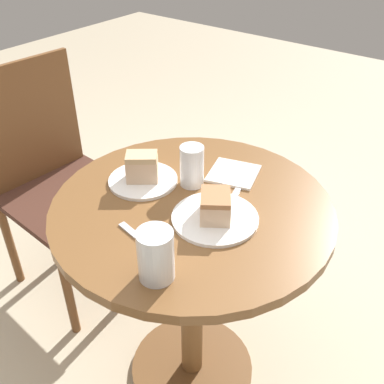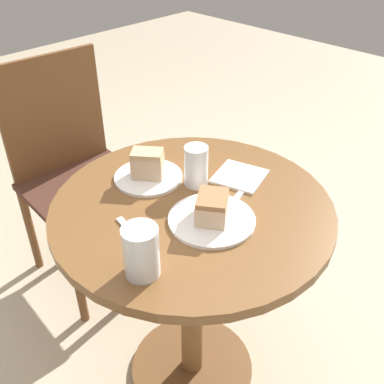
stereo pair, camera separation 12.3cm
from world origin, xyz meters
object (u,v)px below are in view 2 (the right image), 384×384
chair (78,171)px  glass_lemonade (196,168)px  plate_near (212,219)px  cake_slice_far (148,163)px  cake_slice_near (212,207)px  plate_far (149,177)px  glass_water (141,254)px

chair → glass_lemonade: (-0.01, -0.70, 0.32)m
plate_near → cake_slice_far: (0.02, 0.28, 0.05)m
cake_slice_near → plate_near: bearing=90.0°
chair → cake_slice_far: bearing=-94.1°
plate_near → glass_lemonade: bearing=57.3°
chair → cake_slice_near: chair is taller
chair → plate_far: chair is taller
cake_slice_far → chair: bearing=81.7°
cake_slice_near → glass_water: (-0.25, -0.01, 0.01)m
glass_lemonade → plate_far: bearing=121.6°
cake_slice_near → glass_water: size_ratio=0.97×
cake_slice_far → glass_water: size_ratio=0.87×
plate_far → chair: bearing=81.7°
glass_lemonade → glass_water: size_ratio=0.97×
chair → glass_lemonade: chair is taller
plate_near → cake_slice_near: 0.04m
cake_slice_near → glass_lemonade: 0.18m
plate_near → glass_lemonade: glass_lemonade is taller
chair → cake_slice_near: 0.92m
plate_near → glass_lemonade: (0.10, 0.15, 0.05)m
cake_slice_near → cake_slice_far: (0.02, 0.28, 0.01)m
plate_near → plate_far: size_ratio=1.12×
glass_lemonade → chair: bearing=89.3°
cake_slice_near → glass_water: glass_water is taller
cake_slice_far → glass_lemonade: size_ratio=0.89×
cake_slice_far → glass_water: glass_water is taller
chair → glass_lemonade: bearing=-86.5°
plate_near → plate_far: (0.02, 0.28, 0.00)m
glass_water → chair: bearing=67.6°
plate_far → cake_slice_far: 0.05m
glass_lemonade → plate_near: bearing=-122.7°
plate_near → glass_water: (-0.25, -0.01, 0.05)m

